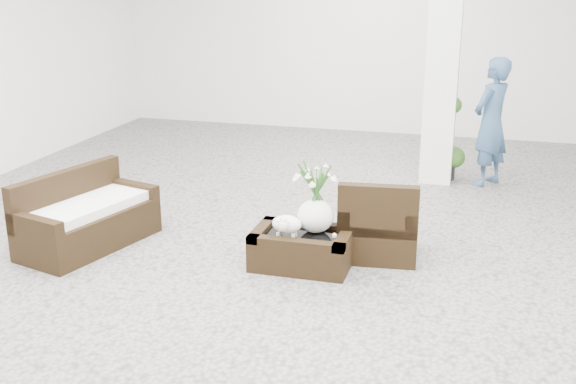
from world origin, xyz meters
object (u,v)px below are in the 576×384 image
(coffee_table, at_px, (302,250))
(topiary, at_px, (444,123))
(loveseat, at_px, (88,211))
(armchair, at_px, (379,216))

(coffee_table, relative_size, topiary, 0.60)
(loveseat, bearing_deg, coffee_table, -72.34)
(armchair, xyz_separation_m, topiary, (0.41, 2.82, 0.36))
(armchair, relative_size, topiary, 0.52)
(armchair, bearing_deg, topiary, -104.43)
(coffee_table, height_order, armchair, armchair)
(armchair, height_order, topiary, topiary)
(armchair, distance_m, loveseat, 2.87)
(loveseat, bearing_deg, topiary, -28.39)
(coffee_table, distance_m, loveseat, 2.19)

